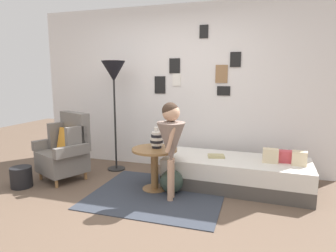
{
  "coord_description": "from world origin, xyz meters",
  "views": [
    {
      "loc": [
        1.27,
        -2.64,
        1.49
      ],
      "look_at": [
        0.15,
        0.95,
        0.85
      ],
      "focal_mm": 31.12,
      "sensor_mm": 36.0,
      "label": 1
    }
  ],
  "objects_px": {
    "daybed": "(236,173)",
    "person_child": "(171,138)",
    "magazine_basket": "(21,177)",
    "demijohn_near": "(172,181)",
    "side_table": "(154,160)",
    "floor_lamp": "(114,76)",
    "book_on_daybed": "(216,156)",
    "vase_striped": "(157,139)",
    "armchair": "(66,149)"
  },
  "relations": [
    {
      "from": "daybed",
      "to": "person_child",
      "type": "distance_m",
      "value": 1.13
    },
    {
      "from": "magazine_basket",
      "to": "demijohn_near",
      "type": "bearing_deg",
      "value": 11.84
    },
    {
      "from": "side_table",
      "to": "floor_lamp",
      "type": "xyz_separation_m",
      "value": [
        -0.89,
        0.63,
        1.09
      ]
    },
    {
      "from": "person_child",
      "to": "book_on_daybed",
      "type": "bearing_deg",
      "value": 55.27
    },
    {
      "from": "daybed",
      "to": "vase_striped",
      "type": "relative_size",
      "value": 7.02
    },
    {
      "from": "vase_striped",
      "to": "floor_lamp",
      "type": "height_order",
      "value": "floor_lamp"
    },
    {
      "from": "person_child",
      "to": "floor_lamp",
      "type": "bearing_deg",
      "value": 143.8
    },
    {
      "from": "vase_striped",
      "to": "floor_lamp",
      "type": "bearing_deg",
      "value": 147.17
    },
    {
      "from": "book_on_daybed",
      "to": "side_table",
      "type": "bearing_deg",
      "value": -151.77
    },
    {
      "from": "daybed",
      "to": "magazine_basket",
      "type": "bearing_deg",
      "value": -162.73
    },
    {
      "from": "daybed",
      "to": "floor_lamp",
      "type": "xyz_separation_m",
      "value": [
        -1.91,
        0.22,
        1.29
      ]
    },
    {
      "from": "book_on_daybed",
      "to": "demijohn_near",
      "type": "xyz_separation_m",
      "value": [
        -0.5,
        -0.44,
        -0.26
      ]
    },
    {
      "from": "daybed",
      "to": "book_on_daybed",
      "type": "bearing_deg",
      "value": -179.81
    },
    {
      "from": "side_table",
      "to": "vase_striped",
      "type": "distance_m",
      "value": 0.28
    },
    {
      "from": "demijohn_near",
      "to": "daybed",
      "type": "bearing_deg",
      "value": 29.84
    },
    {
      "from": "floor_lamp",
      "to": "person_child",
      "type": "bearing_deg",
      "value": -36.2
    },
    {
      "from": "vase_striped",
      "to": "demijohn_near",
      "type": "relative_size",
      "value": 0.7
    },
    {
      "from": "armchair",
      "to": "floor_lamp",
      "type": "distance_m",
      "value": 1.31
    },
    {
      "from": "armchair",
      "to": "magazine_basket",
      "type": "height_order",
      "value": "armchair"
    },
    {
      "from": "person_child",
      "to": "side_table",
      "type": "bearing_deg",
      "value": 141.11
    },
    {
      "from": "armchair",
      "to": "side_table",
      "type": "distance_m",
      "value": 1.39
    },
    {
      "from": "daybed",
      "to": "armchair",
      "type": "bearing_deg",
      "value": -171.18
    },
    {
      "from": "floor_lamp",
      "to": "armchair",
      "type": "bearing_deg",
      "value": -130.01
    },
    {
      "from": "side_table",
      "to": "magazine_basket",
      "type": "distance_m",
      "value": 1.84
    },
    {
      "from": "daybed",
      "to": "demijohn_near",
      "type": "bearing_deg",
      "value": -150.16
    },
    {
      "from": "side_table",
      "to": "person_child",
      "type": "distance_m",
      "value": 0.53
    },
    {
      "from": "floor_lamp",
      "to": "demijohn_near",
      "type": "distance_m",
      "value": 1.88
    },
    {
      "from": "person_child",
      "to": "magazine_basket",
      "type": "xyz_separation_m",
      "value": [
        -2.06,
        -0.21,
        -0.63
      ]
    },
    {
      "from": "demijohn_near",
      "to": "magazine_basket",
      "type": "relative_size",
      "value": 1.4
    },
    {
      "from": "book_on_daybed",
      "to": "magazine_basket",
      "type": "distance_m",
      "value": 2.67
    },
    {
      "from": "daybed",
      "to": "demijohn_near",
      "type": "height_order",
      "value": "daybed"
    },
    {
      "from": "daybed",
      "to": "person_child",
      "type": "height_order",
      "value": "person_child"
    },
    {
      "from": "daybed",
      "to": "magazine_basket",
      "type": "xyz_separation_m",
      "value": [
        -2.79,
        -0.87,
        -0.06
      ]
    },
    {
      "from": "person_child",
      "to": "armchair",
      "type": "bearing_deg",
      "value": 170.68
    },
    {
      "from": "armchair",
      "to": "side_table",
      "type": "height_order",
      "value": "armchair"
    },
    {
      "from": "floor_lamp",
      "to": "demijohn_near",
      "type": "height_order",
      "value": "floor_lamp"
    },
    {
      "from": "person_child",
      "to": "demijohn_near",
      "type": "distance_m",
      "value": 0.65
    },
    {
      "from": "book_on_daybed",
      "to": "armchair",
      "type": "bearing_deg",
      "value": -170.11
    },
    {
      "from": "vase_striped",
      "to": "person_child",
      "type": "bearing_deg",
      "value": -45.29
    },
    {
      "from": "side_table",
      "to": "daybed",
      "type": "bearing_deg",
      "value": 21.61
    },
    {
      "from": "daybed",
      "to": "magazine_basket",
      "type": "height_order",
      "value": "daybed"
    },
    {
      "from": "person_child",
      "to": "magazine_basket",
      "type": "bearing_deg",
      "value": -174.07
    },
    {
      "from": "armchair",
      "to": "book_on_daybed",
      "type": "bearing_deg",
      "value": 9.89
    },
    {
      "from": "armchair",
      "to": "person_child",
      "type": "bearing_deg",
      "value": -9.32
    },
    {
      "from": "floor_lamp",
      "to": "magazine_basket",
      "type": "distance_m",
      "value": 1.94
    },
    {
      "from": "side_table",
      "to": "vase_striped",
      "type": "height_order",
      "value": "vase_striped"
    },
    {
      "from": "vase_striped",
      "to": "magazine_basket",
      "type": "bearing_deg",
      "value": -164.33
    },
    {
      "from": "book_on_daybed",
      "to": "person_child",
      "type": "bearing_deg",
      "value": -124.73
    },
    {
      "from": "person_child",
      "to": "daybed",
      "type": "bearing_deg",
      "value": 42.09
    },
    {
      "from": "daybed",
      "to": "person_child",
      "type": "relative_size",
      "value": 1.62
    }
  ]
}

